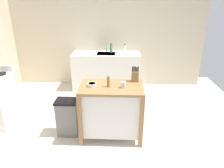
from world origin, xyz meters
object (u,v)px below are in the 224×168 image
at_px(kitchen_island, 111,109).
at_px(bottle_spray_cleaner, 125,49).
at_px(knife_block, 135,76).
at_px(trash_bin, 68,117).
at_px(drinking_cup, 123,85).
at_px(pepper_grinder, 108,81).
at_px(bowl_ceramic_wide, 92,85).
at_px(bottle_hand_soap, 111,48).
at_px(sink_faucet, 107,48).

relative_size(kitchen_island, bottle_spray_cleaner, 4.33).
bearing_deg(knife_block, trash_bin, -169.67).
height_order(drinking_cup, pepper_grinder, pepper_grinder).
bearing_deg(trash_bin, bowl_ceramic_wide, -3.80).
height_order(trash_bin, bottle_hand_soap, bottle_hand_soap).
bearing_deg(knife_block, bottle_hand_soap, 104.39).
bearing_deg(pepper_grinder, bottle_spray_cleaner, 82.40).
bearing_deg(knife_block, kitchen_island, -150.12).
bearing_deg(pepper_grinder, bowl_ceramic_wide, 175.47).
bearing_deg(kitchen_island, bottle_hand_soap, 92.89).
bearing_deg(bowl_ceramic_wide, kitchen_island, 3.15).
bearing_deg(sink_faucet, drinking_cup, -79.53).
bearing_deg(bottle_hand_soap, bowl_ceramic_wide, -95.28).
bearing_deg(bottle_spray_cleaner, sink_faucet, 166.27).
bearing_deg(sink_faucet, bottle_spray_cleaner, -13.73).
distance_m(kitchen_island, bottle_spray_cleaner, 2.11).
xyz_separation_m(knife_block, bottle_hand_soap, (-0.48, 1.86, 0.02)).
distance_m(pepper_grinder, bottle_spray_cleaner, 2.09).
bearing_deg(bottle_spray_cleaner, trash_bin, -115.49).
height_order(kitchen_island, bottle_hand_soap, bottle_hand_soap).
height_order(pepper_grinder, bottle_hand_soap, bottle_hand_soap).
distance_m(trash_bin, sink_faucet, 2.30).
xyz_separation_m(bowl_ceramic_wide, trash_bin, (-0.43, 0.03, -0.61)).
height_order(drinking_cup, trash_bin, drinking_cup).
xyz_separation_m(kitchen_island, pepper_grinder, (-0.05, -0.04, 0.49)).
relative_size(kitchen_island, bottle_hand_soap, 4.40).
xyz_separation_m(kitchen_island, drinking_cup, (0.18, -0.05, 0.44)).
distance_m(sink_faucet, bottle_hand_soap, 0.14).
xyz_separation_m(drinking_cup, bottle_spray_cleaner, (0.05, 2.08, 0.07)).
height_order(pepper_grinder, bottle_spray_cleaner, bottle_spray_cleaner).
distance_m(sink_faucet, bottle_spray_cleaner, 0.46).
xyz_separation_m(trash_bin, bottle_spray_cleaner, (0.96, 2.02, 0.70)).
distance_m(drinking_cup, pepper_grinder, 0.24).
xyz_separation_m(sink_faucet, bottle_hand_soap, (0.12, -0.07, -0.01)).
distance_m(kitchen_island, bottle_hand_soap, 2.14).
height_order(knife_block, bottle_hand_soap, knife_block).
height_order(drinking_cup, bottle_hand_soap, bottle_hand_soap).
bearing_deg(bottle_hand_soap, pepper_grinder, -88.41).
height_order(kitchen_island, trash_bin, kitchen_island).
height_order(bowl_ceramic_wide, trash_bin, bowl_ceramic_wide).
height_order(bowl_ceramic_wide, drinking_cup, drinking_cup).
height_order(kitchen_island, bowl_ceramic_wide, bowl_ceramic_wide).
xyz_separation_m(kitchen_island, knife_block, (0.37, 0.21, 0.49)).
distance_m(drinking_cup, bottle_hand_soap, 2.15).
relative_size(bowl_ceramic_wide, sink_faucet, 0.62).
xyz_separation_m(knife_block, bowl_ceramic_wide, (-0.67, -0.23, -0.07)).
height_order(pepper_grinder, sink_faucet, sink_faucet).
relative_size(bowl_ceramic_wide, drinking_cup, 1.49).
bearing_deg(bottle_hand_soap, kitchen_island, -87.11).
bearing_deg(pepper_grinder, sink_faucet, 94.59).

